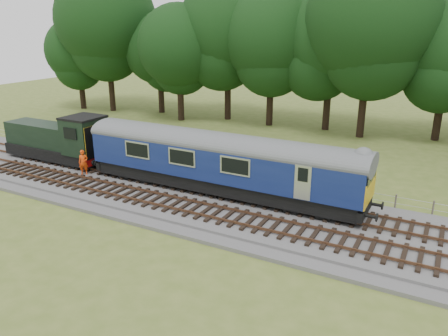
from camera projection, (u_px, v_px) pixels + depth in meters
The scene contains 9 objects.
ground at pixel (209, 205), 26.36m from camera, with size 120.00×120.00×0.00m, color #546926.
ballast at pixel (209, 202), 26.30m from camera, with size 70.00×7.00×0.35m, color #4C4C4F.
track_north at pixel (220, 191), 27.40m from camera, with size 67.20×2.40×0.21m.
track_south at pixel (195, 208), 24.89m from camera, with size 67.20×2.40×0.21m.
fence at pixel (242, 182), 30.12m from camera, with size 64.00×0.12×1.00m, color #6B6054, non-canonical shape.
tree_line at pixel (316, 130), 44.74m from camera, with size 70.00×8.00×18.00m, color black, non-canonical shape.
dmu_railcar at pixel (219, 158), 26.72m from camera, with size 18.05×2.86×3.88m.
shunter_loco at pixel (59, 140), 33.17m from camera, with size 8.92×2.60×3.38m.
worker at pixel (83, 162), 30.38m from camera, with size 0.64×0.42×1.76m, color #F7460D.
Camera 1 is at (12.31, -20.96, 10.47)m, focal length 35.00 mm.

